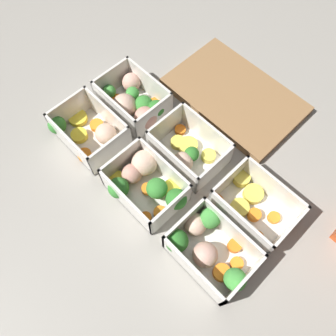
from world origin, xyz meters
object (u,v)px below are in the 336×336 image
Objects in this scene: container_near_right at (207,247)px; container_far_right at (251,205)px; container_near_center at (146,182)px; container_far_left at (135,103)px; container_far_center at (188,152)px; container_near_left at (89,132)px.

container_near_right is 1.03× the size of container_far_right.
container_near_center is at bearing 177.97° from container_near_right.
container_near_center and container_near_right have the same top height.
container_far_left is 1.08× the size of container_far_center.
container_far_right is at bearing 19.33° from container_near_left.
container_near_left and container_far_left have the same top height.
container_far_left is 0.31m from container_far_right.
container_far_center is at bearing 33.09° from container_near_left.
container_far_right is (0.15, 0.00, -0.00)m from container_far_center.
container_far_right is at bearing 33.29° from container_near_center.
container_near_center and container_far_left have the same top height.
container_near_right is at bearing -35.70° from container_far_center.
container_far_left is 0.16m from container_far_center.
container_near_left is 1.02× the size of container_near_right.
container_near_center is at bearing -94.42° from container_far_center.
container_near_left and container_near_center have the same top height.
container_near_center and container_far_right have the same top height.
container_far_center is (0.01, 0.10, -0.00)m from container_near_center.
container_near_center is 1.02× the size of container_near_right.
container_near_left is 1.06× the size of container_far_right.
container_near_left is 1.11× the size of container_far_center.
container_near_right is 1.08× the size of container_far_center.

